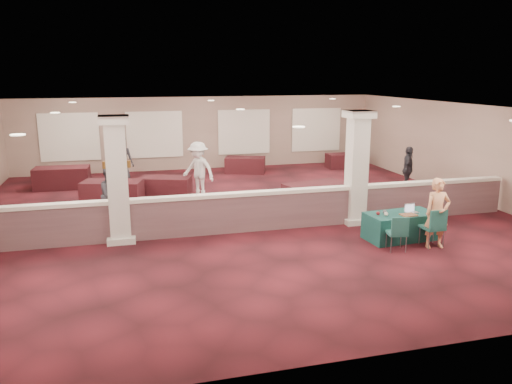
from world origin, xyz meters
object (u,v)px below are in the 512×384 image
object	(u,v)px
near_table	(400,226)
attendee_d	(121,158)
conf_chair_main	(435,225)
far_table_front_center	(165,187)
far_table_back_center	(245,165)
attendee_b	(198,170)
woman	(437,213)
attendee_a	(112,195)
attendee_c	(408,170)
far_table_front_right	(315,196)
far_table_back_right	(344,161)
conf_chair_side	(398,231)
far_table_back_left	(62,178)
far_table_front_left	(113,192)

from	to	relation	value
near_table	attendee_d	distance (m)	11.48
conf_chair_main	attendee_d	xyz separation A→B (m)	(-7.42, 9.90, 0.36)
far_table_front_center	far_table_back_center	distance (m)	5.09
attendee_b	attendee_d	bearing A→B (deg)	171.74
woman	far_table_front_center	bearing A→B (deg)	137.36
attendee_a	far_table_back_center	bearing A→B (deg)	14.04
attendee_c	far_table_front_center	bearing A→B (deg)	119.50
woman	far_table_front_right	bearing A→B (deg)	116.00
near_table	far_table_back_right	bearing A→B (deg)	68.97
far_table_back_center	attendee_d	bearing A→B (deg)	-174.17
near_table	far_table_back_right	size ratio (longest dim) A/B	1.12
conf_chair_side	attendee_a	bearing A→B (deg)	159.12
far_table_front_right	far_table_back_left	bearing A→B (deg)	148.14
woman	far_table_back_right	xyz separation A→B (m)	(2.34, 10.44, -0.54)
far_table_front_left	far_table_front_right	distance (m)	6.62
woman	far_table_front_right	xyz separation A→B (m)	(-1.50, 4.24, -0.47)
far_table_back_center	conf_chair_main	bearing A→B (deg)	-77.70
far_table_front_right	conf_chair_side	bearing A→B (deg)	-84.14
conf_chair_main	conf_chair_side	bearing A→B (deg)	-178.72
conf_chair_main	far_table_back_center	world-z (taller)	conf_chair_main
near_table	woman	size ratio (longest dim) A/B	1.04
near_table	far_table_front_right	bearing A→B (deg)	101.57
conf_chair_main	far_table_back_left	world-z (taller)	conf_chair_main
conf_chair_side	attendee_a	world-z (taller)	attendee_a
far_table_front_left	far_table_back_right	distance (m)	10.88
far_table_front_right	attendee_a	size ratio (longest dim) A/B	1.21
far_table_back_right	far_table_front_right	bearing A→B (deg)	-121.80
attendee_b	attendee_d	distance (m)	4.14
conf_chair_main	far_table_back_left	xyz separation A→B (m)	(-9.59, 9.27, -0.18)
far_table_back_center	attendee_d	size ratio (longest dim) A/B	0.90
far_table_back_center	far_table_back_right	world-z (taller)	far_table_back_center
attendee_c	far_table_front_right	bearing A→B (deg)	146.21
near_table	far_table_back_right	xyz separation A→B (m)	(2.84, 9.65, -0.02)
attendee_d	attendee_a	bearing A→B (deg)	107.32
far_table_back_left	far_table_back_right	size ratio (longest dim) A/B	1.22
far_table_back_right	attendee_b	world-z (taller)	attendee_b
conf_chair_main	far_table_front_right	bearing A→B (deg)	107.88
attendee_a	attendee_c	xyz separation A→B (m)	(10.22, 1.30, 0.01)
far_table_front_center	attendee_d	bearing A→B (deg)	115.99
near_table	attendee_c	size ratio (longest dim) A/B	1.08
far_table_front_left	near_table	bearing A→B (deg)	-37.66
far_table_front_center	far_table_front_right	world-z (taller)	far_table_front_right
near_table	attendee_b	bearing A→B (deg)	121.99
conf_chair_main	attendee_c	distance (m)	5.99
conf_chair_main	conf_chair_side	distance (m)	1.03
far_table_front_left	far_table_back_center	distance (m)	6.79
conf_chair_side	attendee_d	bearing A→B (deg)	133.89
far_table_back_right	conf_chair_main	bearing A→B (deg)	-102.85
far_table_front_left	attendee_a	xyz separation A→B (m)	(0.04, -2.26, 0.43)
far_table_front_center	far_table_front_left	bearing A→B (deg)	-162.86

